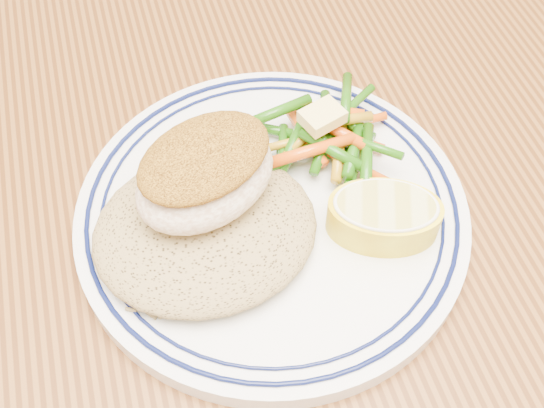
% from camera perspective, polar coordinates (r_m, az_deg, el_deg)
% --- Properties ---
extents(dining_table, '(1.50, 0.90, 0.75)m').
position_cam_1_polar(dining_table, '(0.55, -2.07, -5.35)').
color(dining_table, '#502A10').
rests_on(dining_table, ground).
extents(plate, '(0.25, 0.25, 0.02)m').
position_cam_1_polar(plate, '(0.44, 0.00, -0.80)').
color(plate, white).
rests_on(plate, dining_table).
extents(rice_pilaf, '(0.14, 0.12, 0.03)m').
position_cam_1_polar(rice_pilaf, '(0.42, -5.65, -1.90)').
color(rice_pilaf, olive).
rests_on(rice_pilaf, plate).
extents(fish_fillet, '(0.11, 0.10, 0.05)m').
position_cam_1_polar(fish_fillet, '(0.40, -5.61, 2.59)').
color(fish_fillet, '#FAE8CF').
rests_on(fish_fillet, rice_pilaf).
extents(vegetable_pile, '(0.11, 0.11, 0.03)m').
position_cam_1_polar(vegetable_pile, '(0.46, 4.54, 5.64)').
color(vegetable_pile, '#1F5A0B').
rests_on(vegetable_pile, plate).
extents(butter_pat, '(0.03, 0.03, 0.01)m').
position_cam_1_polar(butter_pat, '(0.45, 4.22, 7.31)').
color(butter_pat, '#FCE37B').
rests_on(butter_pat, vegetable_pile).
extents(lemon_wedge, '(0.08, 0.08, 0.03)m').
position_cam_1_polar(lemon_wedge, '(0.42, 9.35, -0.96)').
color(lemon_wedge, yellow).
rests_on(lemon_wedge, plate).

